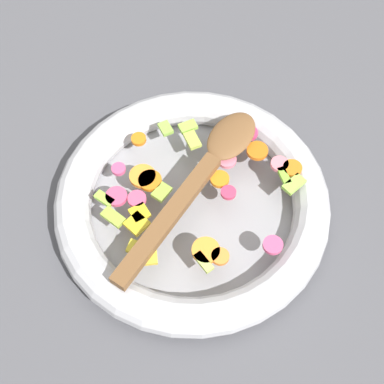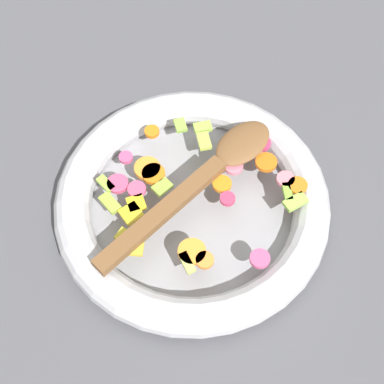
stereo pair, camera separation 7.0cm
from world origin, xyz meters
name	(u,v)px [view 2 (the right image)]	position (x,y,z in m)	size (l,w,h in m)	color
ground_plane	(192,210)	(0.00, 0.00, 0.00)	(4.00, 4.00, 0.00)	#4C4C51
skillet	(192,202)	(0.00, 0.00, 0.02)	(0.37, 0.37, 0.05)	gray
chopped_vegetables	(192,190)	(0.00, 0.00, 0.05)	(0.27, 0.25, 0.01)	orange
wooden_spoon	(205,175)	(0.02, 0.01, 0.06)	(0.28, 0.19, 0.01)	brown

